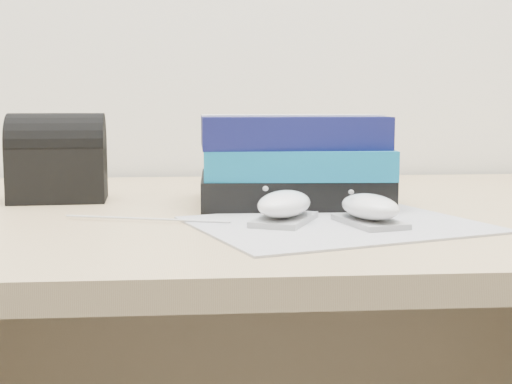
{
  "coord_description": "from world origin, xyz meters",
  "views": [
    {
      "loc": [
        -0.13,
        0.61,
        0.87
      ],
      "look_at": [
        -0.07,
        1.42,
        0.77
      ],
      "focal_mm": 50.0,
      "sensor_mm": 36.0,
      "label": 1
    }
  ],
  "objects": [
    {
      "name": "mousepad",
      "position": [
        0.03,
        1.42,
        0.73
      ],
      "size": [
        0.38,
        0.34,
        0.0
      ],
      "primitive_type": "cube",
      "rotation": [
        0.0,
        0.0,
        0.33
      ],
      "color": "gray",
      "rests_on": "desk"
    },
    {
      "name": "usb_cable",
      "position": [
        -0.19,
        1.46,
        0.73
      ],
      "size": [
        0.2,
        0.06,
        0.0
      ],
      "primitive_type": "cylinder",
      "rotation": [
        0.0,
        1.57,
        -0.3
      ],
      "color": "silver",
      "rests_on": "mousepad"
    },
    {
      "name": "mouse_front",
      "position": [
        0.06,
        1.41,
        0.75
      ],
      "size": [
        0.08,
        0.11,
        0.04
      ],
      "color": "#969598",
      "rests_on": "mousepad"
    },
    {
      "name": "book_stack",
      "position": [
        -0.0,
        1.6,
        0.79
      ],
      "size": [
        0.26,
        0.21,
        0.13
      ],
      "color": "black",
      "rests_on": "desk"
    },
    {
      "name": "pouch",
      "position": [
        -0.33,
        1.66,
        0.79
      ],
      "size": [
        0.14,
        0.1,
        0.13
      ],
      "color": "black",
      "rests_on": "desk"
    },
    {
      "name": "mouse_rear",
      "position": [
        -0.03,
        1.43,
        0.75
      ],
      "size": [
        0.09,
        0.12,
        0.04
      ],
      "color": "#A1A2A4",
      "rests_on": "mousepad"
    },
    {
      "name": "desk",
      "position": [
        0.0,
        1.64,
        0.5
      ],
      "size": [
        1.6,
        0.8,
        0.73
      ],
      "color": "tan",
      "rests_on": "ground"
    }
  ]
}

